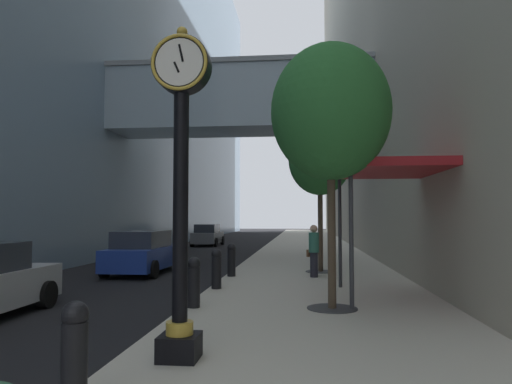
% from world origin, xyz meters
% --- Properties ---
extents(ground_plane, '(110.00, 110.00, 0.00)m').
position_xyz_m(ground_plane, '(0.00, 27.00, 0.00)').
color(ground_plane, black).
rests_on(ground_plane, ground).
extents(sidewalk_right, '(6.03, 80.00, 0.14)m').
position_xyz_m(sidewalk_right, '(3.02, 30.00, 0.07)').
color(sidewalk_right, beige).
rests_on(sidewalk_right, ground).
extents(building_block_left, '(22.39, 80.00, 32.48)m').
position_xyz_m(building_block_left, '(-11.49, 29.95, 16.19)').
color(building_block_left, '#758EA8').
rests_on(building_block_left, ground).
extents(street_clock, '(0.84, 0.55, 4.77)m').
position_xyz_m(street_clock, '(0.93, 5.33, 2.77)').
color(street_clock, black).
rests_on(street_clock, sidewalk_right).
extents(bollard_nearest, '(0.29, 0.29, 1.11)m').
position_xyz_m(bollard_nearest, '(0.25, 3.63, 0.72)').
color(bollard_nearest, black).
rests_on(bollard_nearest, sidewalk_right).
extents(bollard_third, '(0.29, 0.29, 1.11)m').
position_xyz_m(bollard_third, '(0.25, 9.07, 0.72)').
color(bollard_third, black).
rests_on(bollard_third, sidewalk_right).
extents(bollard_fourth, '(0.29, 0.29, 1.11)m').
position_xyz_m(bollard_fourth, '(0.25, 11.78, 0.72)').
color(bollard_fourth, black).
rests_on(bollard_fourth, sidewalk_right).
extents(bollard_fifth, '(0.29, 0.29, 1.11)m').
position_xyz_m(bollard_fifth, '(0.25, 14.50, 0.72)').
color(bollard_fifth, black).
rests_on(bollard_fifth, sidewalk_right).
extents(street_tree_near, '(2.66, 2.66, 5.87)m').
position_xyz_m(street_tree_near, '(3.29, 9.22, 4.47)').
color(street_tree_near, '#333335').
rests_on(street_tree_near, sidewalk_right).
extents(street_tree_mid_near, '(2.32, 2.32, 5.47)m').
position_xyz_m(street_tree_mid_near, '(3.29, 16.10, 4.25)').
color(street_tree_mid_near, '#333335').
rests_on(street_tree_mid_near, sidewalk_right).
extents(pedestrian_walking, '(0.49, 0.52, 1.73)m').
position_xyz_m(pedestrian_walking, '(3.01, 14.56, 1.05)').
color(pedestrian_walking, '#23232D').
rests_on(pedestrian_walking, sidewalk_right).
extents(storefront_awning, '(2.40, 3.60, 3.30)m').
position_xyz_m(storefront_awning, '(4.79, 10.80, 3.28)').
color(storefront_awning, maroon).
rests_on(storefront_awning, sidewalk_right).
extents(car_blue_near, '(2.02, 4.42, 1.61)m').
position_xyz_m(car_blue_near, '(-3.38, 16.10, 0.79)').
color(car_blue_near, navy).
rests_on(car_blue_near, ground).
extents(car_grey_far, '(1.94, 4.04, 1.59)m').
position_xyz_m(car_grey_far, '(-4.40, 32.99, 0.77)').
color(car_grey_far, slate).
rests_on(car_grey_far, ground).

